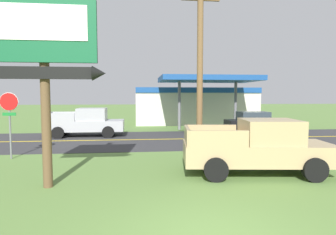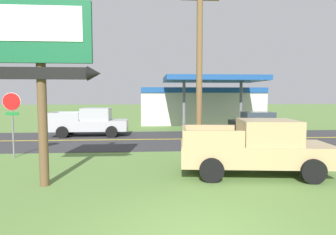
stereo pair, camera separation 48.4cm
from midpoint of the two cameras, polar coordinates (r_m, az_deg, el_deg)
road_asphalt at (r=18.39m, az=-2.45°, el=-4.40°), size 140.00×8.00×0.02m
road_centre_line at (r=18.39m, az=-2.45°, el=-4.36°), size 126.00×0.20×0.01m
motel_sign at (r=9.38m, az=-24.75°, el=11.74°), size 3.40×0.54×5.90m
stop_sign at (r=14.51m, az=-29.98°, el=0.70°), size 0.80×0.08×2.95m
utility_pole at (r=12.55m, az=5.29°, el=11.54°), size 1.83×0.26×8.19m
gas_station at (r=29.55m, az=4.80°, el=2.66°), size 12.00×11.50×4.40m
pickup_tan_parked_on_lawn at (r=10.71m, az=16.40°, el=-5.72°), size 5.39×2.70×1.96m
pickup_silver_on_road at (r=20.56m, az=-16.60°, el=-0.97°), size 5.20×2.24×1.96m
car_black_near_lane at (r=21.90m, az=16.27°, el=-1.00°), size 4.20×2.00×1.64m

